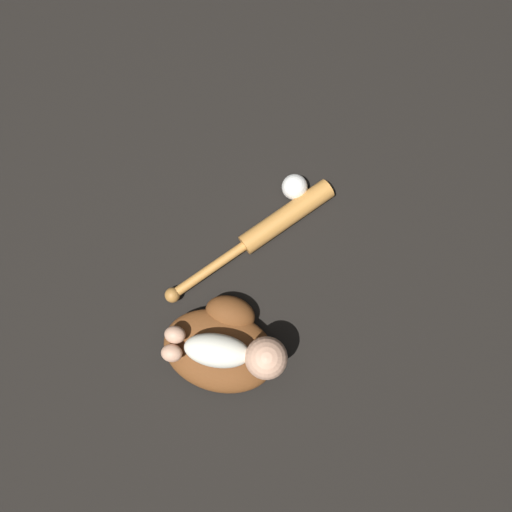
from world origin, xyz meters
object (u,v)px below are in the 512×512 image
(baby_figure, at_px, (236,354))
(baseball, at_px, (294,188))
(baseball_bat, at_px, (269,229))
(baseball_glove, at_px, (221,345))

(baby_figure, distance_m, baseball, 0.54)
(baseball_bat, bearing_deg, baseball_glove, -102.39)
(baby_figure, bearing_deg, baseball_bat, 85.52)
(baseball_glove, distance_m, baseball_bat, 0.37)
(baseball_glove, bearing_deg, baseball_bat, 77.61)
(baseball_bat, distance_m, baseball, 0.15)
(baby_figure, relative_size, baseball_bat, 0.76)
(baseball_glove, xyz_separation_m, baby_figure, (0.05, -0.02, 0.10))
(baby_figure, xyz_separation_m, baseball, (0.08, 0.52, -0.10))
(baseball_glove, bearing_deg, baby_figure, -18.78)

